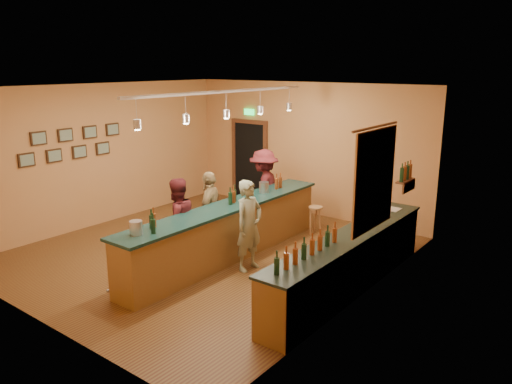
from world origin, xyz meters
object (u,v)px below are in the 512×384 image
Objects in this scene: tasting_bar at (228,228)px; customer_a at (177,222)px; customer_c at (264,189)px; bar_stool at (315,213)px; customer_b at (210,211)px; back_counter at (349,262)px; bartender at (249,226)px.

customer_a is at bearing -125.30° from tasting_bar.
bar_stool is (1.15, 0.34, -0.42)m from customer_c.
tasting_bar is at bearing -105.23° from bar_stool.
customer_c is 2.87× the size of bar_stool.
tasting_bar is 0.97m from customer_a.
customer_c reaches higher than tasting_bar.
customer_b is 2.40m from bar_stool.
customer_b reaches higher than tasting_bar.
customer_c is (0.00, 1.75, 0.10)m from customer_b.
back_counter is 0.89× the size of tasting_bar.
customer_c reaches higher than customer_b.
bartender is (-1.82, -0.33, 0.34)m from back_counter.
customer_a reaches higher than bar_stool.
customer_b is 1.75m from customer_c.
tasting_bar reaches higher than back_counter.
customer_a is at bearing -24.48° from customer_b.
bar_stool is at bearing 132.51° from back_counter.
back_counter is 2.46m from tasting_bar.
customer_a is 1.01× the size of customer_b.
customer_a reaches higher than back_counter.
back_counter is at bearing 43.04° from customer_c.
back_counter is at bearing 119.67° from customer_a.
customer_a is 0.91× the size of customer_c.
customer_a is (-1.18, -0.62, -0.01)m from bartender.
customer_a is (-3.00, -0.96, 0.33)m from back_counter.
customer_c is (-1.18, 2.02, 0.08)m from bartender.
bar_stool is (1.15, 2.08, -0.32)m from customer_b.
bar_stool is (1.15, 2.98, -0.33)m from customer_a.
customer_c reaches higher than customer_a.
customer_a is at bearing -111.09° from bar_stool.
bartender is at bearing 129.70° from customer_a.
tasting_bar is 2.29m from bar_stool.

